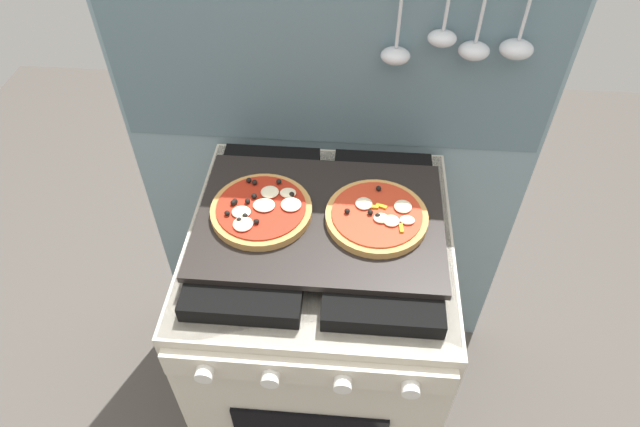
{
  "coord_description": "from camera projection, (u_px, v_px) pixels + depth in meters",
  "views": [
    {
      "loc": [
        0.07,
        -0.83,
        1.79
      ],
      "look_at": [
        0.0,
        0.0,
        0.93
      ],
      "focal_mm": 30.87,
      "sensor_mm": 36.0,
      "label": 1
    }
  ],
  "objects": [
    {
      "name": "kitchen_backsplash",
      "position": [
        331.0,
        162.0,
        1.53
      ],
      "size": [
        1.1,
        0.09,
        1.55
      ],
      "color": "#7A939E",
      "rests_on": "ground_plane"
    },
    {
      "name": "pizza_right",
      "position": [
        377.0,
        215.0,
        1.19
      ],
      "size": [
        0.22,
        0.22,
        0.03
      ],
      "color": "tan",
      "rests_on": "baking_tray"
    },
    {
      "name": "ground_plane",
      "position": [
        320.0,
        403.0,
        1.86
      ],
      "size": [
        4.0,
        4.0,
        0.0
      ],
      "primitive_type": "plane",
      "color": "#4C4742"
    },
    {
      "name": "pizza_left",
      "position": [
        262.0,
        209.0,
        1.2
      ],
      "size": [
        0.22,
        0.22,
        0.03
      ],
      "color": "#C18947",
      "rests_on": "baking_tray"
    },
    {
      "name": "baking_tray",
      "position": [
        320.0,
        219.0,
        1.21
      ],
      "size": [
        0.54,
        0.38,
        0.02
      ],
      "primitive_type": "cube",
      "color": "black",
      "rests_on": "stove"
    },
    {
      "name": "stove",
      "position": [
        320.0,
        332.0,
        1.54
      ],
      "size": [
        0.6,
        0.64,
        0.9
      ],
      "color": "beige",
      "rests_on": "ground_plane"
    }
  ]
}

